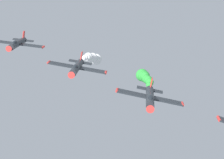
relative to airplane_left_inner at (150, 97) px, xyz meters
name	(u,v)px	position (x,y,z in m)	size (l,w,h in m)	color
airplane_left_inner	(150,97)	(0.00, 0.00, 0.00)	(9.45, 10.35, 2.95)	#23282D
smoke_trail_left_inner	(144,77)	(0.80, -17.10, -1.03)	(3.01, 14.91, 3.10)	green
airplane_right_inner	(77,67)	(11.42, -9.69, 2.03)	(9.49, 10.35, 2.81)	#23282D
smoke_trail_right_inner	(92,58)	(10.79, -25.55, 0.56)	(2.72, 13.47, 3.86)	white
airplane_left_outer	(17,44)	(23.69, -20.38, 4.01)	(9.54, 10.35, 2.58)	#23282D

